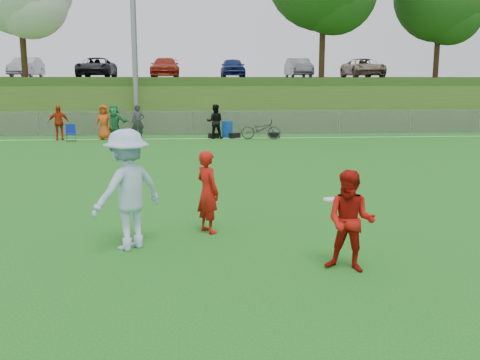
{
  "coord_description": "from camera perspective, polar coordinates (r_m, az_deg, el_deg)",
  "views": [
    {
      "loc": [
        0.16,
        -8.7,
        2.83
      ],
      "look_at": [
        0.93,
        0.5,
        1.12
      ],
      "focal_mm": 40.0,
      "sensor_mm": 36.0,
      "label": 1
    }
  ],
  "objects": [
    {
      "name": "parking_lot",
      "position": [
        41.7,
        -5.09,
        10.76
      ],
      "size": [
        120.0,
        12.0,
        0.1
      ],
      "primitive_type": "cube",
      "color": "black",
      "rests_on": "berm"
    },
    {
      "name": "light_pole",
      "position": [
        29.92,
        -11.35,
        17.75
      ],
      "size": [
        1.2,
        0.4,
        12.15
      ],
      "color": "gray",
      "rests_on": "ground"
    },
    {
      "name": "ground",
      "position": [
        9.15,
        -5.59,
        -7.58
      ],
      "size": [
        120.0,
        120.0,
        0.0
      ],
      "primitive_type": "plane",
      "color": "#205912",
      "rests_on": "ground"
    },
    {
      "name": "fence",
      "position": [
        28.78,
        -5.11,
        6.11
      ],
      "size": [
        58.0,
        0.06,
        1.3
      ],
      "color": "gray",
      "rests_on": "ground"
    },
    {
      "name": "frisbee",
      "position": [
        8.39,
        9.72,
        -2.05
      ],
      "size": [
        0.25,
        0.25,
        0.02
      ],
      "color": "white",
      "rests_on": "ground"
    },
    {
      "name": "berm",
      "position": [
        39.72,
        -5.06,
        8.54
      ],
      "size": [
        120.0,
        18.0,
        3.0
      ],
      "primitive_type": "cube",
      "color": "#294D15",
      "rests_on": "ground"
    },
    {
      "name": "spectator_row",
      "position": [
        26.97,
        -11.89,
        6.06
      ],
      "size": [
        8.58,
        0.72,
        1.69
      ],
      "color": "#BE2F0D",
      "rests_on": "ground"
    },
    {
      "name": "player_blue",
      "position": [
        9.22,
        -11.91,
        -1.03
      ],
      "size": [
        1.49,
        1.46,
        2.05
      ],
      "primitive_type": "imported",
      "rotation": [
        0.0,
        0.0,
        3.88
      ],
      "color": "#AAC6ED",
      "rests_on": "ground"
    },
    {
      "name": "tree_green_far",
      "position": [
        38.48,
        20.85,
        17.51
      ],
      "size": [
        5.88,
        5.88,
        8.19
      ],
      "color": "black",
      "rests_on": "berm"
    },
    {
      "name": "player_red_center",
      "position": [
        8.18,
        11.71,
        -4.32
      ],
      "size": [
        0.93,
        0.86,
        1.54
      ],
      "primitive_type": "imported",
      "rotation": [
        0.0,
        0.0,
        -0.46
      ],
      "color": "#AC120B",
      "rests_on": "ground"
    },
    {
      "name": "player_red_left",
      "position": [
        10.06,
        -3.47,
        -1.28
      ],
      "size": [
        0.63,
        0.68,
        1.56
      ],
      "primitive_type": "imported",
      "rotation": [
        0.0,
        0.0,
        2.16
      ],
      "color": "#B6150C",
      "rests_on": "ground"
    },
    {
      "name": "recycling_bin",
      "position": [
        27.53,
        -1.38,
        5.47
      ],
      "size": [
        0.73,
        0.73,
        0.83
      ],
      "primitive_type": "cylinder",
      "rotation": [
        0.0,
        0.0,
        -0.41
      ],
      "color": "#0E3FA0",
      "rests_on": "ground"
    },
    {
      "name": "gear_bags",
      "position": [
        26.95,
        -2.7,
        4.74
      ],
      "size": [
        7.55,
        0.54,
        0.26
      ],
      "color": "black",
      "rests_on": "ground"
    },
    {
      "name": "car_row",
      "position": [
        40.73,
        -6.79,
        11.82
      ],
      "size": [
        32.04,
        5.18,
        1.44
      ],
      "color": "white",
      "rests_on": "parking_lot"
    },
    {
      "name": "bicycle",
      "position": [
        26.44,
        2.24,
        5.46
      ],
      "size": [
        2.04,
        1.0,
        1.02
      ],
      "primitive_type": "imported",
      "rotation": [
        0.0,
        0.0,
        1.4
      ],
      "color": "#313133",
      "rests_on": "ground"
    },
    {
      "name": "camp_chair",
      "position": [
        26.71,
        -17.58,
        4.45
      ],
      "size": [
        0.54,
        0.55,
        0.81
      ],
      "rotation": [
        0.0,
        0.0,
        0.22
      ],
      "color": "#0E219A",
      "rests_on": "ground"
    },
    {
      "name": "sideline_far",
      "position": [
        26.85,
        -5.11,
        4.42
      ],
      "size": [
        60.0,
        0.1,
        0.01
      ],
      "primitive_type": "cube",
      "color": "white",
      "rests_on": "ground"
    }
  ]
}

